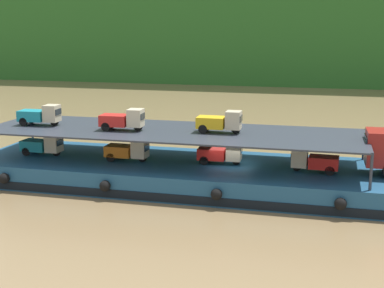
{
  "coord_description": "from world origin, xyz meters",
  "views": [
    {
      "loc": [
        5.75,
        -32.34,
        9.95
      ],
      "look_at": [
        -2.45,
        0.0,
        2.7
      ],
      "focal_mm": 50.85,
      "sensor_mm": 36.0,
      "label": 1
    }
  ],
  "objects_px": {
    "cargo_barge": "(230,177)",
    "mini_truck_lower_aft": "(128,150)",
    "mini_truck_lower_mid": "(221,153)",
    "mini_truck_upper_mid": "(123,120)",
    "mini_truck_upper_fore": "(220,122)",
    "mini_truck_lower_stern": "(43,145)",
    "mini_truck_lower_fore": "(314,161)",
    "mini_truck_upper_stern": "(40,115)"
  },
  "relations": [
    {
      "from": "cargo_barge",
      "to": "mini_truck_lower_aft",
      "type": "xyz_separation_m",
      "value": [
        -6.54,
        -0.55,
        1.44
      ]
    },
    {
      "from": "mini_truck_lower_mid",
      "to": "mini_truck_upper_mid",
      "type": "relative_size",
      "value": 1.0
    },
    {
      "from": "cargo_barge",
      "to": "mini_truck_lower_aft",
      "type": "relative_size",
      "value": 11.98
    },
    {
      "from": "mini_truck_upper_mid",
      "to": "mini_truck_upper_fore",
      "type": "relative_size",
      "value": 1.02
    },
    {
      "from": "cargo_barge",
      "to": "mini_truck_lower_aft",
      "type": "height_order",
      "value": "mini_truck_lower_aft"
    },
    {
      "from": "mini_truck_lower_stern",
      "to": "mini_truck_lower_aft",
      "type": "relative_size",
      "value": 1.0
    },
    {
      "from": "mini_truck_lower_fore",
      "to": "mini_truck_upper_stern",
      "type": "height_order",
      "value": "mini_truck_upper_stern"
    },
    {
      "from": "mini_truck_lower_mid",
      "to": "mini_truck_lower_fore",
      "type": "relative_size",
      "value": 0.99
    },
    {
      "from": "mini_truck_lower_fore",
      "to": "mini_truck_upper_fore",
      "type": "xyz_separation_m",
      "value": [
        -5.76,
        0.47,
        2.0
      ]
    },
    {
      "from": "mini_truck_lower_mid",
      "to": "mini_truck_upper_fore",
      "type": "xyz_separation_m",
      "value": [
        -0.04,
        -0.11,
        2.0
      ]
    },
    {
      "from": "mini_truck_upper_stern",
      "to": "cargo_barge",
      "type": "bearing_deg",
      "value": 1.34
    },
    {
      "from": "mini_truck_lower_mid",
      "to": "mini_truck_upper_stern",
      "type": "height_order",
      "value": "mini_truck_upper_stern"
    },
    {
      "from": "cargo_barge",
      "to": "mini_truck_upper_mid",
      "type": "bearing_deg",
      "value": -174.41
    },
    {
      "from": "mini_truck_lower_mid",
      "to": "cargo_barge",
      "type": "bearing_deg",
      "value": -14.72
    },
    {
      "from": "mini_truck_lower_aft",
      "to": "mini_truck_lower_fore",
      "type": "xyz_separation_m",
      "value": [
        11.63,
        0.14,
        0.0
      ]
    },
    {
      "from": "mini_truck_upper_mid",
      "to": "mini_truck_upper_fore",
      "type": "bearing_deg",
      "value": 6.7
    },
    {
      "from": "mini_truck_lower_aft",
      "to": "mini_truck_lower_mid",
      "type": "height_order",
      "value": "same"
    },
    {
      "from": "mini_truck_upper_fore",
      "to": "mini_truck_lower_mid",
      "type": "bearing_deg",
      "value": 68.97
    },
    {
      "from": "mini_truck_lower_stern",
      "to": "mini_truck_upper_stern",
      "type": "xyz_separation_m",
      "value": [
        -0.12,
        0.12,
        2.0
      ]
    },
    {
      "from": "mini_truck_lower_stern",
      "to": "mini_truck_upper_fore",
      "type": "distance_m",
      "value": 12.13
    },
    {
      "from": "mini_truck_lower_aft",
      "to": "mini_truck_lower_fore",
      "type": "distance_m",
      "value": 11.63
    },
    {
      "from": "mini_truck_lower_stern",
      "to": "mini_truck_lower_mid",
      "type": "bearing_deg",
      "value": 2.8
    },
    {
      "from": "mini_truck_lower_stern",
      "to": "mini_truck_upper_mid",
      "type": "height_order",
      "value": "mini_truck_upper_mid"
    },
    {
      "from": "mini_truck_lower_stern",
      "to": "cargo_barge",
      "type": "bearing_deg",
      "value": 1.91
    },
    {
      "from": "cargo_barge",
      "to": "mini_truck_upper_fore",
      "type": "bearing_deg",
      "value": 175.42
    },
    {
      "from": "mini_truck_lower_stern",
      "to": "mini_truck_lower_mid",
      "type": "height_order",
      "value": "same"
    },
    {
      "from": "mini_truck_lower_mid",
      "to": "mini_truck_upper_stern",
      "type": "relative_size",
      "value": 1.0
    },
    {
      "from": "mini_truck_lower_aft",
      "to": "mini_truck_lower_fore",
      "type": "relative_size",
      "value": 0.99
    },
    {
      "from": "cargo_barge",
      "to": "mini_truck_upper_mid",
      "type": "xyz_separation_m",
      "value": [
        -6.77,
        -0.66,
        3.44
      ]
    },
    {
      "from": "cargo_barge",
      "to": "mini_truck_upper_stern",
      "type": "relative_size",
      "value": 11.94
    },
    {
      "from": "mini_truck_lower_fore",
      "to": "mini_truck_upper_mid",
      "type": "relative_size",
      "value": 1.0
    },
    {
      "from": "mini_truck_lower_aft",
      "to": "mini_truck_upper_mid",
      "type": "xyz_separation_m",
      "value": [
        -0.23,
        -0.11,
        2.0
      ]
    },
    {
      "from": "mini_truck_lower_fore",
      "to": "mini_truck_upper_mid",
      "type": "height_order",
      "value": "mini_truck_upper_mid"
    },
    {
      "from": "cargo_barge",
      "to": "mini_truck_lower_mid",
      "type": "distance_m",
      "value": 1.58
    },
    {
      "from": "mini_truck_lower_stern",
      "to": "mini_truck_upper_stern",
      "type": "bearing_deg",
      "value": 135.21
    },
    {
      "from": "cargo_barge",
      "to": "mini_truck_lower_mid",
      "type": "relative_size",
      "value": 11.95
    },
    {
      "from": "cargo_barge",
      "to": "mini_truck_upper_stern",
      "type": "xyz_separation_m",
      "value": [
        -12.75,
        -0.3,
        3.44
      ]
    },
    {
      "from": "mini_truck_lower_mid",
      "to": "mini_truck_upper_mid",
      "type": "distance_m",
      "value": 6.51
    },
    {
      "from": "mini_truck_lower_fore",
      "to": "mini_truck_upper_fore",
      "type": "relative_size",
      "value": 1.02
    },
    {
      "from": "mini_truck_lower_aft",
      "to": "mini_truck_upper_stern",
      "type": "bearing_deg",
      "value": 177.65
    },
    {
      "from": "mini_truck_lower_stern",
      "to": "mini_truck_upper_fore",
      "type": "bearing_deg",
      "value": 2.28
    },
    {
      "from": "mini_truck_lower_fore",
      "to": "mini_truck_lower_stern",
      "type": "bearing_deg",
      "value": -179.97
    }
  ]
}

